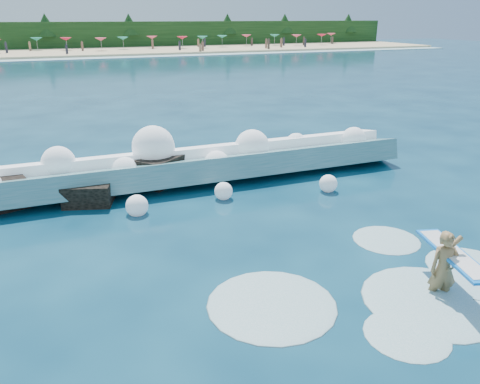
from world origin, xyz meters
The scene contains 11 objects.
ground centered at (0.00, 0.00, 0.00)m, with size 200.00×200.00×0.00m, color #082C43.
beach centered at (0.00, 78.00, 0.20)m, with size 140.00×20.00×0.40m, color tan.
wet_band centered at (0.00, 67.00, 0.04)m, with size 140.00×5.00×0.08m, color silver.
treeline centered at (0.00, 88.00, 2.50)m, with size 140.00×4.00×5.00m, color black.
breaking_wave centered at (1.51, 6.91, 0.52)m, with size 17.26×2.72×1.49m.
rock_cluster centered at (-2.89, 6.65, 0.39)m, with size 8.03×3.10×1.22m.
surfer_with_board centered at (4.58, -2.92, 0.68)m, with size 1.29×3.00×1.85m.
wave_spray centered at (1.34, 6.99, 0.99)m, with size 15.42×4.78×2.23m.
surf_foam centered at (3.49, -2.48, 0.00)m, with size 9.26×5.55×0.15m.
beach_umbrellas centered at (-0.20, 79.76, 2.25)m, with size 112.94×6.76×0.50m.
beachgoers centered at (4.54, 74.46, 1.10)m, with size 100.73×12.68×1.94m.
Camera 1 is at (-3.26, -9.86, 6.02)m, focal length 35.00 mm.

